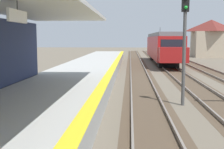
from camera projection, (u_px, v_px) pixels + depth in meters
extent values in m
cube|color=#A8A8A3|center=(54.00, 97.00, 14.10)|extent=(5.00, 80.00, 0.90)
cube|color=yellow|center=(101.00, 88.00, 13.91)|extent=(0.50, 80.00, 0.01)
cube|color=white|center=(18.00, 16.00, 8.69)|extent=(0.08, 1.40, 0.36)
cylinder|color=#333333|center=(17.00, 5.00, 8.65)|extent=(0.03, 0.03, 0.27)
cube|color=#4C3D2D|center=(143.00, 92.00, 17.85)|extent=(2.34, 120.00, 0.01)
cube|color=slate|center=(131.00, 90.00, 17.89)|extent=(0.08, 120.00, 0.15)
cube|color=slate|center=(155.00, 91.00, 17.80)|extent=(0.08, 120.00, 0.15)
cube|color=#4C3D2D|center=(201.00, 92.00, 17.65)|extent=(2.34, 120.00, 0.01)
cube|color=slate|center=(189.00, 91.00, 17.69)|extent=(0.08, 120.00, 0.15)
cube|color=slate|center=(213.00, 91.00, 17.60)|extent=(0.08, 120.00, 0.15)
cube|color=maroon|center=(163.00, 47.00, 38.65)|extent=(2.90, 18.00, 2.70)
cube|color=slate|center=(163.00, 35.00, 38.46)|extent=(2.67, 18.00, 0.44)
cube|color=black|center=(172.00, 46.00, 29.66)|extent=(2.32, 0.06, 1.21)
cube|color=maroon|center=(173.00, 55.00, 28.99)|extent=(2.78, 1.60, 1.49)
cube|color=black|center=(174.00, 44.00, 38.52)|extent=(0.04, 15.84, 0.86)
cylinder|color=#333333|center=(160.00, 30.00, 41.95)|extent=(0.06, 0.06, 0.90)
cube|color=black|center=(168.00, 64.00, 33.06)|extent=(2.17, 2.20, 0.72)
cube|color=black|center=(158.00, 57.00, 44.65)|extent=(2.17, 2.20, 0.72)
cylinder|color=#4C4C4C|center=(184.00, 59.00, 14.03)|extent=(0.16, 0.16, 4.40)
cube|color=black|center=(186.00, 3.00, 13.71)|extent=(0.32, 0.24, 0.80)
sphere|color=green|center=(186.00, 7.00, 13.60)|extent=(0.16, 0.16, 0.16)
cube|color=tan|center=(211.00, 44.00, 51.57)|extent=(6.00, 4.80, 4.40)
pyramid|color=maroon|center=(211.00, 25.00, 51.18)|extent=(6.60, 5.28, 2.00)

